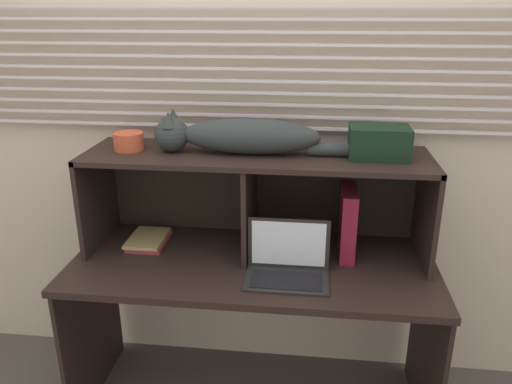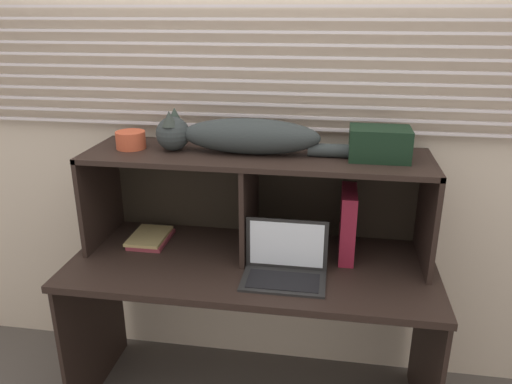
# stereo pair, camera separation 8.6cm
# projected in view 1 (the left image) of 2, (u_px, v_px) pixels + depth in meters

# --- Properties ---
(back_panel_with_blinds) EXTENTS (4.40, 0.08, 2.50)m
(back_panel_with_blinds) POSITION_uv_depth(u_px,v_px,m) (262.00, 124.00, 2.28)
(back_panel_with_blinds) COLOR beige
(back_panel_with_blinds) RESTS_ON ground
(desk) EXTENTS (1.54, 0.66, 0.74)m
(desk) POSITION_uv_depth(u_px,v_px,m) (253.00, 290.00, 2.16)
(desk) COLOR black
(desk) RESTS_ON ground
(hutch_shelf_unit) EXTENTS (1.44, 0.41, 0.44)m
(hutch_shelf_unit) POSITION_uv_depth(u_px,v_px,m) (256.00, 180.00, 2.15)
(hutch_shelf_unit) COLOR black
(hutch_shelf_unit) RESTS_ON desk
(cat) EXTENTS (0.98, 0.16, 0.18)m
(cat) POSITION_uv_depth(u_px,v_px,m) (240.00, 136.00, 2.06)
(cat) COLOR #2B3232
(cat) RESTS_ON hutch_shelf_unit
(laptop) EXTENTS (0.33, 0.20, 0.22)m
(laptop) POSITION_uv_depth(u_px,v_px,m) (287.00, 265.00, 1.98)
(laptop) COLOR black
(laptop) RESTS_ON desk
(binder_upright) EXTENTS (0.06, 0.23, 0.30)m
(binder_upright) POSITION_uv_depth(u_px,v_px,m) (347.00, 222.00, 2.13)
(binder_upright) COLOR maroon
(binder_upright) RESTS_ON desk
(book_stack) EXTENTS (0.17, 0.23, 0.03)m
(book_stack) POSITION_uv_depth(u_px,v_px,m) (149.00, 240.00, 2.27)
(book_stack) COLOR maroon
(book_stack) RESTS_ON desk
(small_basket) EXTENTS (0.13, 0.13, 0.07)m
(small_basket) POSITION_uv_depth(u_px,v_px,m) (129.00, 141.00, 2.12)
(small_basket) COLOR #BC4C2F
(small_basket) RESTS_ON hutch_shelf_unit
(storage_box) EXTENTS (0.24, 0.16, 0.13)m
(storage_box) POSITION_uv_depth(u_px,v_px,m) (379.00, 142.00, 2.00)
(storage_box) COLOR black
(storage_box) RESTS_ON hutch_shelf_unit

